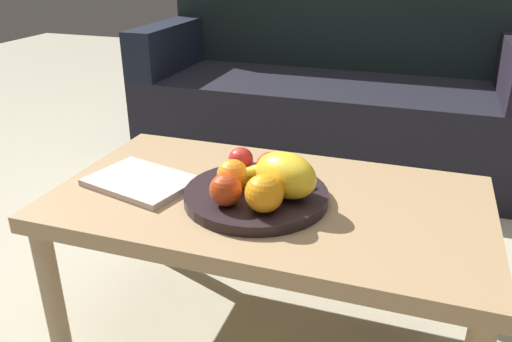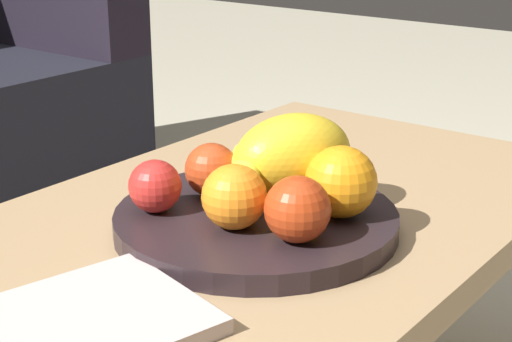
% 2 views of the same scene
% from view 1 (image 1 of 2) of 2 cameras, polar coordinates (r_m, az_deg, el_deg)
% --- Properties ---
extents(ground_plane, '(8.00, 8.00, 0.00)m').
position_cam_1_polar(ground_plane, '(1.45, 1.24, -17.74)').
color(ground_plane, '#B0A991').
extents(coffee_table, '(1.02, 0.57, 0.42)m').
position_cam_1_polar(coffee_table, '(1.23, 1.39, -4.84)').
color(coffee_table, '#A3825A').
rests_on(coffee_table, ground_plane).
extents(couch, '(1.70, 0.70, 0.90)m').
position_cam_1_polar(couch, '(2.45, 8.17, 8.28)').
color(couch, black).
rests_on(couch, ground_plane).
extents(fruit_bowl, '(0.34, 0.34, 0.03)m').
position_cam_1_polar(fruit_bowl, '(1.18, 0.00, -2.77)').
color(fruit_bowl, black).
rests_on(fruit_bowl, coffee_table).
extents(melon_large_front, '(0.18, 0.16, 0.10)m').
position_cam_1_polar(melon_large_front, '(1.13, 3.35, -0.47)').
color(melon_large_front, yellow).
rests_on(melon_large_front, fruit_bowl).
extents(orange_front, '(0.08, 0.08, 0.08)m').
position_cam_1_polar(orange_front, '(1.07, 0.93, -2.51)').
color(orange_front, orange).
rests_on(orange_front, fruit_bowl).
extents(orange_left, '(0.07, 0.07, 0.07)m').
position_cam_1_polar(orange_left, '(1.17, -2.63, -0.44)').
color(orange_left, orange).
rests_on(orange_left, fruit_bowl).
extents(apple_front, '(0.07, 0.07, 0.07)m').
position_cam_1_polar(apple_front, '(1.10, -3.41, -2.12)').
color(apple_front, '#B33614').
rests_on(apple_front, fruit_bowl).
extents(apple_left, '(0.06, 0.06, 0.06)m').
position_cam_1_polar(apple_left, '(1.26, -1.72, 1.30)').
color(apple_left, red).
rests_on(apple_left, fruit_bowl).
extents(apple_right, '(0.07, 0.07, 0.07)m').
position_cam_1_polar(apple_right, '(1.22, 1.52, 0.60)').
color(apple_right, '#B33D1A').
rests_on(apple_right, fruit_bowl).
extents(banana_bunch, '(0.17, 0.13, 0.06)m').
position_cam_1_polar(banana_bunch, '(1.18, 1.66, -0.48)').
color(banana_bunch, yellow).
rests_on(banana_bunch, fruit_bowl).
extents(magazine, '(0.29, 0.24, 0.02)m').
position_cam_1_polar(magazine, '(1.29, -12.80, -1.14)').
color(magazine, beige).
rests_on(magazine, coffee_table).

